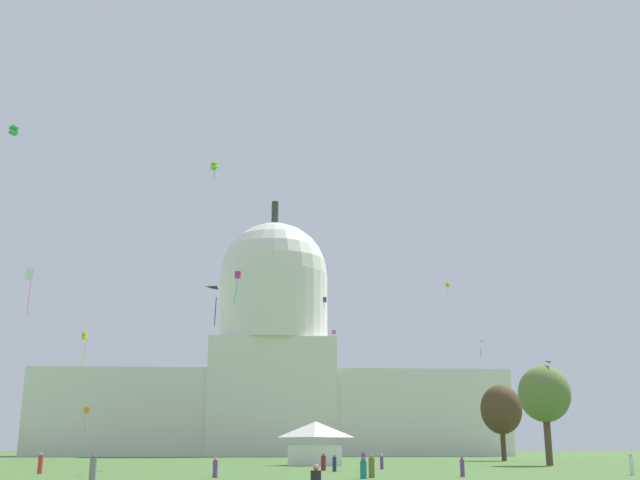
{
  "coord_description": "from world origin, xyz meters",
  "views": [
    {
      "loc": [
        -1.85,
        -26.03,
        2.2
      ],
      "look_at": [
        4.87,
        83.21,
        32.06
      ],
      "focal_mm": 42.61,
      "sensor_mm": 36.0,
      "label": 1
    }
  ],
  "objects_px": {
    "tree_east_far": "(544,394)",
    "person_red_front_right": "(40,464)",
    "capitol_building": "(272,369)",
    "kite_gold_mid": "(448,285)",
    "kite_white_low": "(29,281)",
    "kite_black_low": "(217,293)",
    "person_purple_near_tree_west": "(215,468)",
    "kite_green_high": "(14,130)",
    "person_purple_lawn_far_right": "(363,461)",
    "kite_magenta_mid": "(238,276)",
    "kite_orange_low": "(86,412)",
    "kite_red_mid": "(334,332)",
    "tree_east_near": "(501,410)",
    "kite_blue_low": "(546,366)",
    "person_teal_deep_crowd": "(363,469)",
    "person_grey_front_center": "(93,470)",
    "person_maroon_aisle_center": "(323,463)",
    "kite_lime_high": "(214,166)",
    "person_purple_lawn_far_left": "(382,462)",
    "kite_turquoise_mid": "(479,344)",
    "kite_violet_mid": "(325,300)",
    "person_olive_edge_west": "(372,467)",
    "event_tent": "(316,443)",
    "person_white_mid_right": "(632,465)",
    "person_navy_front_left": "(334,464)",
    "kite_yellow_low": "(85,337)",
    "person_purple_edge_east": "(462,468)"
  },
  "relations": [
    {
      "from": "kite_white_low",
      "to": "tree_east_far",
      "type": "bearing_deg",
      "value": 27.4
    },
    {
      "from": "person_maroon_aisle_center",
      "to": "kite_orange_low",
      "type": "relative_size",
      "value": 0.39
    },
    {
      "from": "tree_east_near",
      "to": "kite_magenta_mid",
      "type": "distance_m",
      "value": 59.94
    },
    {
      "from": "person_purple_lawn_far_right",
      "to": "kite_magenta_mid",
      "type": "relative_size",
      "value": 0.47
    },
    {
      "from": "person_purple_near_tree_west",
      "to": "kite_turquoise_mid",
      "type": "xyz_separation_m",
      "value": [
        37.99,
        64.81,
        17.83
      ]
    },
    {
      "from": "capitol_building",
      "to": "kite_gold_mid",
      "type": "relative_size",
      "value": 49.42
    },
    {
      "from": "person_maroon_aisle_center",
      "to": "person_white_mid_right",
      "type": "xyz_separation_m",
      "value": [
        23.71,
        -13.92,
        0.05
      ]
    },
    {
      "from": "person_grey_front_center",
      "to": "kite_gold_mid",
      "type": "height_order",
      "value": "kite_gold_mid"
    },
    {
      "from": "person_maroon_aisle_center",
      "to": "person_red_front_right",
      "type": "height_order",
      "value": "person_red_front_right"
    },
    {
      "from": "capitol_building",
      "to": "event_tent",
      "type": "distance_m",
      "value": 97.19
    },
    {
      "from": "kite_white_low",
      "to": "kite_black_low",
      "type": "bearing_deg",
      "value": 11.81
    },
    {
      "from": "person_navy_front_left",
      "to": "person_olive_edge_west",
      "type": "xyz_separation_m",
      "value": [
        1.61,
        -14.18,
        0.06
      ]
    },
    {
      "from": "kite_magenta_mid",
      "to": "kite_orange_low",
      "type": "distance_m",
      "value": 58.67
    },
    {
      "from": "kite_orange_low",
      "to": "kite_green_high",
      "type": "relative_size",
      "value": 3.69
    },
    {
      "from": "person_teal_deep_crowd",
      "to": "person_red_front_right",
      "type": "xyz_separation_m",
      "value": [
        -25.92,
        11.54,
        0.13
      ]
    },
    {
      "from": "person_teal_deep_crowd",
      "to": "person_purple_near_tree_west",
      "type": "bearing_deg",
      "value": -43.88
    },
    {
      "from": "tree_east_near",
      "to": "person_teal_deep_crowd",
      "type": "bearing_deg",
      "value": -114.13
    },
    {
      "from": "kite_orange_low",
      "to": "person_navy_front_left",
      "type": "bearing_deg",
      "value": -166.02
    },
    {
      "from": "tree_east_far",
      "to": "kite_red_mid",
      "type": "bearing_deg",
      "value": 105.58
    },
    {
      "from": "kite_red_mid",
      "to": "kite_black_low",
      "type": "height_order",
      "value": "kite_red_mid"
    },
    {
      "from": "tree_east_far",
      "to": "person_red_front_right",
      "type": "height_order",
      "value": "tree_east_far"
    },
    {
      "from": "person_maroon_aisle_center",
      "to": "kite_lime_high",
      "type": "height_order",
      "value": "kite_lime_high"
    },
    {
      "from": "person_purple_lawn_far_right",
      "to": "kite_blue_low",
      "type": "xyz_separation_m",
      "value": [
        24.3,
        13.25,
        10.96
      ]
    },
    {
      "from": "person_navy_front_left",
      "to": "person_purple_lawn_far_right",
      "type": "bearing_deg",
      "value": -100.93
    },
    {
      "from": "person_grey_front_center",
      "to": "kite_magenta_mid",
      "type": "relative_size",
      "value": 0.46
    },
    {
      "from": "tree_east_far",
      "to": "kite_violet_mid",
      "type": "relative_size",
      "value": 4.58
    },
    {
      "from": "tree_east_far",
      "to": "kite_white_low",
      "type": "xyz_separation_m",
      "value": [
        -54.39,
        -27.52,
        7.58
      ]
    },
    {
      "from": "kite_turquoise_mid",
      "to": "kite_green_high",
      "type": "bearing_deg",
      "value": -25.42
    },
    {
      "from": "person_olive_edge_west",
      "to": "person_teal_deep_crowd",
      "type": "distance_m",
      "value": 1.88
    },
    {
      "from": "capitol_building",
      "to": "kite_blue_low",
      "type": "xyz_separation_m",
      "value": [
        33.68,
        -98.65,
        -9.01
      ]
    },
    {
      "from": "person_grey_front_center",
      "to": "person_teal_deep_crowd",
      "type": "distance_m",
      "value": 18.56
    },
    {
      "from": "person_purple_lawn_far_left",
      "to": "kite_magenta_mid",
      "type": "xyz_separation_m",
      "value": [
        -15.24,
        4.8,
        20.12
      ]
    },
    {
      "from": "tree_east_far",
      "to": "person_olive_edge_west",
      "type": "relative_size",
      "value": 7.18
    },
    {
      "from": "person_purple_lawn_far_right",
      "to": "person_purple_lawn_far_left",
      "type": "relative_size",
      "value": 1.15
    },
    {
      "from": "kite_white_low",
      "to": "tree_east_near",
      "type": "bearing_deg",
      "value": 46.17
    },
    {
      "from": "tree_east_far",
      "to": "kite_green_high",
      "type": "bearing_deg",
      "value": -168.22
    },
    {
      "from": "person_purple_near_tree_west",
      "to": "person_maroon_aisle_center",
      "type": "xyz_separation_m",
      "value": [
        9.08,
        16.73,
        0.06
      ]
    },
    {
      "from": "kite_black_low",
      "to": "kite_green_high",
      "type": "xyz_separation_m",
      "value": [
        -23.89,
        11.35,
        20.28
      ]
    },
    {
      "from": "capitol_building",
      "to": "tree_east_far",
      "type": "bearing_deg",
      "value": -71.19
    },
    {
      "from": "event_tent",
      "to": "tree_east_near",
      "type": "bearing_deg",
      "value": 47.38
    },
    {
      "from": "person_grey_front_center",
      "to": "kite_orange_low",
      "type": "distance_m",
      "value": 85.97
    },
    {
      "from": "person_purple_lawn_far_left",
      "to": "person_purple_lawn_far_right",
      "type": "bearing_deg",
      "value": 49.02
    },
    {
      "from": "event_tent",
      "to": "kite_turquoise_mid",
      "type": "bearing_deg",
      "value": 49.02
    },
    {
      "from": "person_olive_edge_west",
      "to": "kite_green_high",
      "type": "distance_m",
      "value": 55.33
    },
    {
      "from": "person_purple_near_tree_west",
      "to": "person_olive_edge_west",
      "type": "xyz_separation_m",
      "value": [
        11.48,
        -0.76,
        0.09
      ]
    },
    {
      "from": "tree_east_far",
      "to": "person_purple_near_tree_west",
      "type": "bearing_deg",
      "value": -137.53
    },
    {
      "from": "event_tent",
      "to": "person_maroon_aisle_center",
      "type": "relative_size",
      "value": 4.45
    },
    {
      "from": "kite_yellow_low",
      "to": "kite_green_high",
      "type": "distance_m",
      "value": 30.92
    },
    {
      "from": "person_purple_edge_east",
      "to": "person_teal_deep_crowd",
      "type": "bearing_deg",
      "value": 73.16
    },
    {
      "from": "person_olive_edge_west",
      "to": "kite_magenta_mid",
      "type": "xyz_separation_m",
      "value": [
        -11.49,
        26.1,
        20.07
      ]
    }
  ]
}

